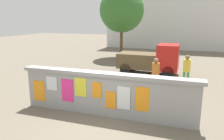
# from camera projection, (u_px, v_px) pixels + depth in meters

# --- Properties ---
(ground) EXTENTS (60.00, 60.00, 0.00)m
(ground) POSITION_uv_depth(u_px,v_px,m) (147.00, 68.00, 15.12)
(ground) COLOR #6B6051
(poster_wall) EXTENTS (6.37, 0.42, 1.54)m
(poster_wall) POSITION_uv_depth(u_px,v_px,m) (105.00, 94.00, 7.58)
(poster_wall) COLOR #999999
(poster_wall) RESTS_ON ground
(auto_rickshaw_truck) EXTENTS (3.63, 1.57, 1.85)m
(auto_rickshaw_truck) POSITION_uv_depth(u_px,v_px,m) (151.00, 60.00, 13.31)
(auto_rickshaw_truck) COLOR black
(auto_rickshaw_truck) RESTS_ON ground
(motorcycle) EXTENTS (1.87, 0.68, 0.87)m
(motorcycle) POSITION_uv_depth(u_px,v_px,m) (116.00, 85.00, 9.69)
(motorcycle) COLOR black
(motorcycle) RESTS_ON ground
(bicycle_near) EXTENTS (1.71, 0.44, 0.95)m
(bicycle_near) POSITION_uv_depth(u_px,v_px,m) (155.00, 99.00, 8.32)
(bicycle_near) COLOR black
(bicycle_near) RESTS_ON ground
(person_walking) EXTENTS (0.38, 0.38, 1.62)m
(person_walking) POSITION_uv_depth(u_px,v_px,m) (187.00, 68.00, 10.65)
(person_walking) COLOR #3F994C
(person_walking) RESTS_ON ground
(person_bystander) EXTENTS (0.47, 0.47, 1.62)m
(person_bystander) POSITION_uv_depth(u_px,v_px,m) (156.00, 72.00, 9.86)
(person_bystander) COLOR yellow
(person_bystander) RESTS_ON ground
(tree_roadside) EXTENTS (3.72, 3.72, 5.86)m
(tree_roadside) POSITION_uv_depth(u_px,v_px,m) (122.00, 10.00, 18.35)
(tree_roadside) COLOR brown
(tree_roadside) RESTS_ON ground
(building_background) EXTENTS (13.96, 7.18, 7.33)m
(building_background) POSITION_uv_depth(u_px,v_px,m) (170.00, 16.00, 26.44)
(building_background) COLOR silver
(building_background) RESTS_ON ground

